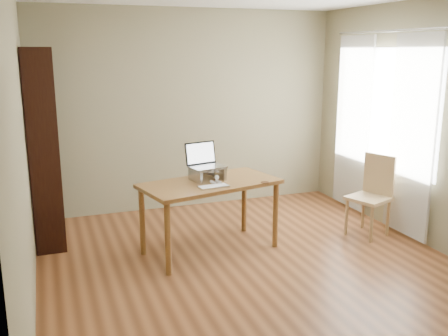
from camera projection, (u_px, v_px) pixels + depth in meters
The scene contains 10 objects.
room at pixel (262, 137), 4.52m from camera, with size 4.04×4.54×2.64m.
bookshelf at pixel (44, 147), 5.36m from camera, with size 0.30×0.90×2.10m.
curtains at pixel (380, 128), 5.90m from camera, with size 0.03×1.90×2.25m.
desk at pixel (210, 191), 5.15m from camera, with size 1.52×1.00×0.75m.
laptop_stand at pixel (208, 172), 5.18m from camera, with size 0.32×0.25×0.13m.
laptop at pixel (206, 161), 5.21m from camera, with size 0.40×0.37×0.25m.
keyboard at pixel (214, 187), 4.91m from camera, with size 0.32×0.16×0.02m.
coaster at pixel (265, 182), 5.09m from camera, with size 0.09×0.09×0.01m, color #50331B.
cat at pixel (208, 173), 5.22m from camera, with size 0.25×0.48×0.15m.
chair at pixel (374, 193), 5.64m from camera, with size 0.53×0.52×0.92m.
Camera 1 is at (-1.82, -4.06, 2.07)m, focal length 40.00 mm.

